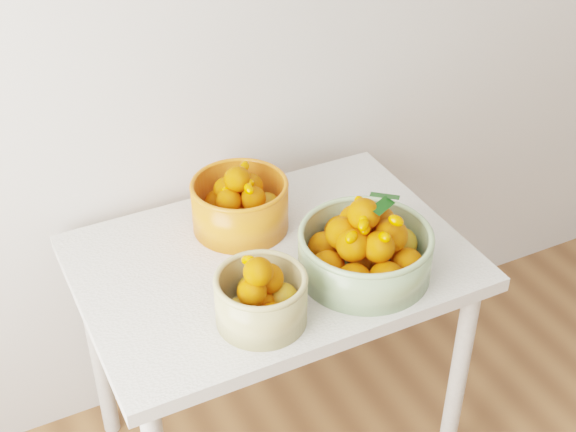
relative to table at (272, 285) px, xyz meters
name	(u,v)px	position (x,y,z in m)	size (l,w,h in m)	color
table	(272,285)	(0.00, 0.00, 0.00)	(1.00, 0.70, 0.75)	silver
bowl_cream	(261,297)	(-0.13, -0.21, 0.17)	(0.27, 0.27, 0.19)	tan
bowl_green	(365,249)	(0.18, -0.16, 0.17)	(0.35, 0.35, 0.22)	#8EAD7C
bowl_orange	(240,204)	(-0.02, 0.16, 0.17)	(0.33, 0.33, 0.19)	orange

